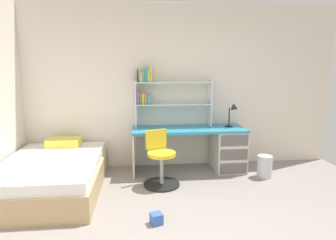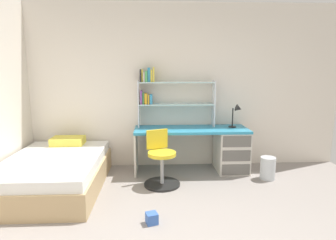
{
  "view_description": "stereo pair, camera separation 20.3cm",
  "coord_description": "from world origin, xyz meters",
  "px_view_note": "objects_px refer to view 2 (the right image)",
  "views": [
    {
      "loc": [
        -0.52,
        -2.12,
        1.64
      ],
      "look_at": [
        -0.13,
        1.62,
        0.97
      ],
      "focal_mm": 30.28,
      "sensor_mm": 36.0,
      "label": 1
    },
    {
      "loc": [
        -0.31,
        -2.13,
        1.64
      ],
      "look_at": [
        -0.13,
        1.62,
        0.97
      ],
      "focal_mm": 30.28,
      "sensor_mm": 36.0,
      "label": 2
    }
  ],
  "objects_px": {
    "swivel_chair": "(161,164)",
    "waste_bin": "(268,168)",
    "bookshelf_hutch": "(165,93)",
    "desk_lamp": "(237,112)",
    "bed_platform": "(55,173)",
    "desk": "(220,147)",
    "toy_block_blue_0": "(152,218)"
  },
  "relations": [
    {
      "from": "desk_lamp",
      "to": "swivel_chair",
      "type": "height_order",
      "value": "desk_lamp"
    },
    {
      "from": "swivel_chair",
      "to": "waste_bin",
      "type": "distance_m",
      "value": 1.63
    },
    {
      "from": "desk",
      "to": "desk_lamp",
      "type": "bearing_deg",
      "value": 4.2
    },
    {
      "from": "desk",
      "to": "waste_bin",
      "type": "distance_m",
      "value": 0.8
    },
    {
      "from": "swivel_chair",
      "to": "bed_platform",
      "type": "relative_size",
      "value": 0.42
    },
    {
      "from": "swivel_chair",
      "to": "waste_bin",
      "type": "bearing_deg",
      "value": 4.57
    },
    {
      "from": "desk_lamp",
      "to": "waste_bin",
      "type": "distance_m",
      "value": 0.98
    },
    {
      "from": "bookshelf_hutch",
      "to": "waste_bin",
      "type": "relative_size",
      "value": 3.7
    },
    {
      "from": "bookshelf_hutch",
      "to": "waste_bin",
      "type": "distance_m",
      "value": 1.98
    },
    {
      "from": "bookshelf_hutch",
      "to": "swivel_chair",
      "type": "bearing_deg",
      "value": -97.08
    },
    {
      "from": "desk",
      "to": "swivel_chair",
      "type": "relative_size",
      "value": 2.32
    },
    {
      "from": "bookshelf_hutch",
      "to": "waste_bin",
      "type": "xyz_separation_m",
      "value": [
        1.53,
        -0.6,
        -1.1
      ]
    },
    {
      "from": "waste_bin",
      "to": "toy_block_blue_0",
      "type": "bearing_deg",
      "value": -145.78
    },
    {
      "from": "desk",
      "to": "desk_lamp",
      "type": "relative_size",
      "value": 4.73
    },
    {
      "from": "desk",
      "to": "bed_platform",
      "type": "xyz_separation_m",
      "value": [
        -2.45,
        -0.6,
        -0.17
      ]
    },
    {
      "from": "bed_platform",
      "to": "toy_block_blue_0",
      "type": "distance_m",
      "value": 1.68
    },
    {
      "from": "bookshelf_hutch",
      "to": "waste_bin",
      "type": "height_order",
      "value": "bookshelf_hutch"
    },
    {
      "from": "waste_bin",
      "to": "desk_lamp",
      "type": "bearing_deg",
      "value": 131.77
    },
    {
      "from": "bed_platform",
      "to": "waste_bin",
      "type": "relative_size",
      "value": 5.45
    },
    {
      "from": "desk",
      "to": "waste_bin",
      "type": "bearing_deg",
      "value": -32.15
    },
    {
      "from": "desk_lamp",
      "to": "bed_platform",
      "type": "relative_size",
      "value": 0.21
    },
    {
      "from": "bookshelf_hutch",
      "to": "toy_block_blue_0",
      "type": "distance_m",
      "value": 2.17
    },
    {
      "from": "desk",
      "to": "toy_block_blue_0",
      "type": "bearing_deg",
      "value": -124.71
    },
    {
      "from": "swivel_chair",
      "to": "bed_platform",
      "type": "xyz_separation_m",
      "value": [
        -1.48,
        -0.07,
        -0.08
      ]
    },
    {
      "from": "desk_lamp",
      "to": "swivel_chair",
      "type": "bearing_deg",
      "value": -155.93
    },
    {
      "from": "desk_lamp",
      "to": "toy_block_blue_0",
      "type": "bearing_deg",
      "value": -130.32
    },
    {
      "from": "desk_lamp",
      "to": "waste_bin",
      "type": "xyz_separation_m",
      "value": [
        0.38,
        -0.42,
        -0.8
      ]
    },
    {
      "from": "desk",
      "to": "bookshelf_hutch",
      "type": "xyz_separation_m",
      "value": [
        -0.88,
        0.19,
        0.87
      ]
    },
    {
      "from": "desk_lamp",
      "to": "toy_block_blue_0",
      "type": "distance_m",
      "value": 2.3
    },
    {
      "from": "waste_bin",
      "to": "toy_block_blue_0",
      "type": "distance_m",
      "value": 2.12
    },
    {
      "from": "desk",
      "to": "bed_platform",
      "type": "bearing_deg",
      "value": -166.21
    },
    {
      "from": "bookshelf_hutch",
      "to": "desk_lamp",
      "type": "bearing_deg",
      "value": -8.51
    }
  ]
}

